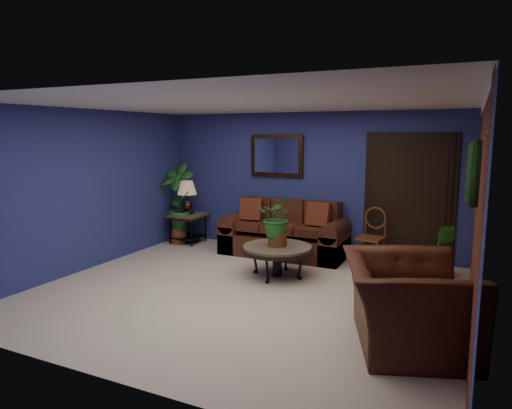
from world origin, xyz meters
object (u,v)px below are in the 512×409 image
at_px(table_lamp, 187,193).
at_px(armchair, 406,303).
at_px(coffee_table, 277,250).
at_px(end_table, 188,221).
at_px(side_chair, 372,232).
at_px(sofa, 285,236).

bearing_deg(table_lamp, armchair, -31.69).
xyz_separation_m(coffee_table, end_table, (-2.41, 1.22, 0.03)).
distance_m(end_table, table_lamp, 0.54).
bearing_deg(table_lamp, coffee_table, -26.82).
distance_m(table_lamp, side_chair, 3.58).
bearing_deg(sofa, coffee_table, -73.60).
bearing_deg(side_chair, sofa, -168.25).
height_order(coffee_table, end_table, end_table).
distance_m(sofa, coffee_table, 1.31).
relative_size(end_table, armchair, 0.46).
bearing_deg(end_table, side_chair, 1.09).
xyz_separation_m(end_table, table_lamp, (-0.00, 0.00, 0.54)).
relative_size(table_lamp, side_chair, 0.67).
relative_size(sofa, coffee_table, 1.99).
bearing_deg(sofa, table_lamp, -179.12).
height_order(coffee_table, armchair, armchair).
distance_m(coffee_table, end_table, 2.70).
relative_size(end_table, side_chair, 0.67).
bearing_deg(side_chair, end_table, -168.53).
relative_size(sofa, end_table, 3.44).
height_order(coffee_table, side_chair, side_chair).
height_order(sofa, coffee_table, sofa).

